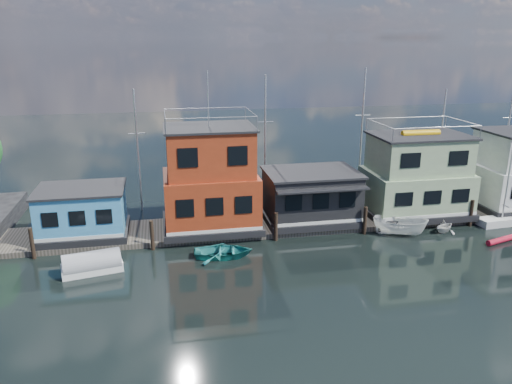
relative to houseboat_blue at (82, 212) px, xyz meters
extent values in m
plane|color=black|center=(18.00, -12.00, -2.21)|extent=(160.00, 160.00, 0.00)
cube|color=#595147|center=(18.00, 0.00, -2.01)|extent=(48.00, 5.00, 0.40)
cube|color=black|center=(0.00, 0.00, -1.56)|extent=(6.40, 4.90, 0.50)
cube|color=#469FD9|center=(0.00, 0.00, 0.19)|extent=(6.00, 4.50, 3.00)
cube|color=black|center=(0.00, 0.00, 1.77)|extent=(6.30, 4.80, 0.16)
cube|color=black|center=(9.50, 0.00, -1.56)|extent=(7.40, 5.90, 0.50)
cube|color=#9C3216|center=(9.50, 0.00, 0.57)|extent=(7.00, 5.50, 3.74)
cube|color=#9C3216|center=(9.50, 0.00, 4.17)|extent=(6.30, 4.95, 3.46)
cube|color=black|center=(9.50, 0.00, 5.97)|extent=(6.65, 5.23, 0.16)
cylinder|color=silver|center=(9.50, 0.00, 8.05)|extent=(0.08, 0.08, 4.00)
cube|color=black|center=(17.50, 0.00, -1.56)|extent=(7.40, 5.40, 0.50)
cube|color=black|center=(17.50, 0.00, 0.39)|extent=(7.00, 5.00, 3.40)
cube|color=black|center=(17.50, 0.00, 2.17)|extent=(7.30, 5.30, 0.16)
cube|color=black|center=(17.50, -2.80, 1.58)|extent=(7.00, 1.20, 0.12)
cube|color=black|center=(26.50, 0.00, -1.56)|extent=(8.40, 5.90, 0.50)
cube|color=#97B384|center=(26.50, 0.00, 0.25)|extent=(8.00, 5.50, 3.12)
cube|color=#97B384|center=(26.50, 0.00, 3.25)|extent=(7.20, 4.95, 2.88)
cube|color=black|center=(26.50, 0.00, 4.77)|extent=(7.60, 5.23, 0.16)
cylinder|color=#F0AC0A|center=(26.50, 0.00, 4.94)|extent=(3.20, 0.56, 0.56)
cylinder|color=#2D2116|center=(-3.00, -2.80, -1.11)|extent=(0.28, 0.28, 2.20)
cylinder|color=#2D2116|center=(5.00, -2.80, -1.11)|extent=(0.28, 0.28, 2.20)
cylinder|color=#2D2116|center=(14.00, -2.80, -1.11)|extent=(0.28, 0.28, 2.20)
cylinder|color=#2D2116|center=(21.00, -2.80, -1.11)|extent=(0.28, 0.28, 2.20)
cylinder|color=#2D2116|center=(30.00, -2.80, -1.11)|extent=(0.28, 0.28, 2.20)
cylinder|color=silver|center=(4.00, 6.00, 3.04)|extent=(0.16, 0.16, 10.50)
cylinder|color=silver|center=(4.00, 6.00, 4.62)|extent=(1.40, 0.06, 0.06)
cylinder|color=silver|center=(15.00, 6.00, 3.54)|extent=(0.16, 0.16, 11.50)
cylinder|color=silver|center=(15.00, 6.00, 5.27)|extent=(1.40, 0.06, 0.06)
cylinder|color=silver|center=(24.00, 6.00, 3.79)|extent=(0.16, 0.16, 12.00)
cylinder|color=silver|center=(24.00, 6.00, 5.59)|extent=(1.40, 0.06, 0.06)
cylinder|color=silver|center=(32.00, 6.00, 2.79)|extent=(0.16, 0.16, 10.00)
cylinder|color=silver|center=(32.00, 6.00, 4.29)|extent=(1.40, 0.06, 0.06)
cylinder|color=silver|center=(39.00, 6.00, 3.29)|extent=(0.16, 0.16, 11.00)
cylinder|color=silver|center=(39.00, 6.00, 4.94)|extent=(1.40, 0.06, 0.06)
imported|color=white|center=(23.50, -3.63, -1.42)|extent=(4.30, 3.28, 1.57)
cube|color=white|center=(1.20, -5.71, -1.89)|extent=(3.96, 2.16, 0.62)
cylinder|color=#9FA0A4|center=(1.20, -5.71, -1.54)|extent=(3.80, 2.21, 1.52)
imported|color=teal|center=(9.80, -4.99, -1.79)|extent=(4.29, 3.26, 0.83)
cylinder|color=red|center=(30.31, -6.31, -1.99)|extent=(2.91, 1.25, 0.43)
imported|color=silver|center=(27.23, -3.65, -1.69)|extent=(2.48, 2.35, 1.03)
cube|color=silver|center=(32.71, -2.99, -1.90)|extent=(4.04, 1.63, 0.61)
cylinder|color=silver|center=(32.71, -2.99, 1.22)|extent=(0.12, 0.12, 5.62)
cube|color=silver|center=(32.71, -2.99, -0.54)|extent=(0.15, 1.23, 0.05)
camera|label=1|loc=(6.08, -36.40, 12.29)|focal=35.00mm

